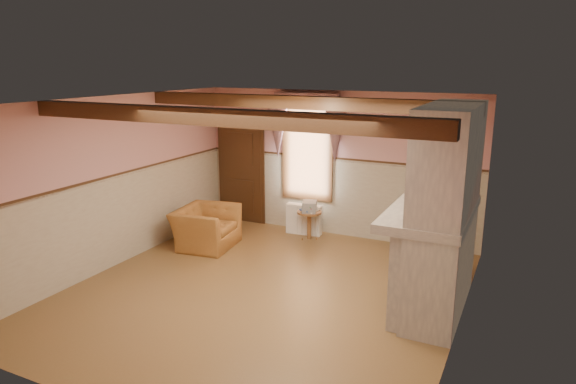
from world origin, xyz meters
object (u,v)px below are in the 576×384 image
at_px(side_table, 309,225).
at_px(mantel_clock, 442,188).
at_px(bowl, 432,204).
at_px(radiator, 304,219).
at_px(armchair, 206,227).
at_px(oil_lamp, 437,193).

relative_size(side_table, mantel_clock, 2.29).
height_order(bowl, mantel_clock, mantel_clock).
bearing_deg(radiator, armchair, -137.29).
bearing_deg(mantel_clock, armchair, -178.16).
relative_size(radiator, bowl, 1.99).
distance_m(radiator, oil_lamp, 3.53).
height_order(armchair, radiator, armchair).
bearing_deg(mantel_clock, bowl, -90.00).
relative_size(side_table, oil_lamp, 1.96).
xyz_separation_m(side_table, oil_lamp, (2.58, -1.55, 1.29)).
bearing_deg(side_table, radiator, 133.84).
bearing_deg(radiator, oil_lamp, -36.51).
distance_m(mantel_clock, oil_lamp, 0.47).
xyz_separation_m(side_table, radiator, (-0.21, 0.22, 0.02)).
height_order(side_table, radiator, radiator).
distance_m(side_table, bowl, 3.38).
height_order(radiator, mantel_clock, mantel_clock).
bearing_deg(side_table, bowl, -35.22).
distance_m(armchair, side_table, 1.96).
bearing_deg(armchair, mantel_clock, -95.36).
distance_m(armchair, radiator, 1.95).
xyz_separation_m(radiator, mantel_clock, (2.79, -1.30, 1.22)).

